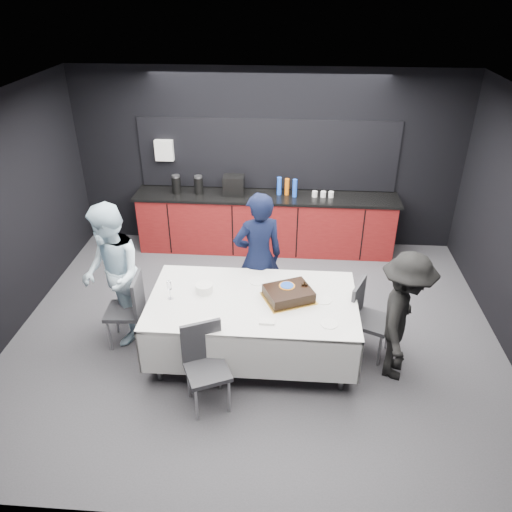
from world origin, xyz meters
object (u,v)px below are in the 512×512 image
(cake_assembly, at_px, (289,294))
(chair_right, at_px, (366,313))
(plate_stack, at_px, (204,288))
(person_left, at_px, (112,275))
(chair_left, at_px, (130,305))
(person_center, at_px, (258,258))
(party_table, at_px, (253,309))
(person_right, at_px, (403,317))
(champagne_flute, at_px, (169,287))
(chair_near, at_px, (205,360))

(cake_assembly, distance_m, chair_right, 0.96)
(plate_stack, height_order, chair_right, chair_right)
(person_left, bearing_deg, chair_left, 35.43)
(chair_right, bearing_deg, person_center, 154.66)
(chair_left, bearing_deg, party_table, -4.61)
(chair_left, relative_size, person_center, 0.53)
(party_table, distance_m, person_right, 1.64)
(cake_assembly, height_order, champagne_flute, champagne_flute)
(chair_left, bearing_deg, chair_right, 0.91)
(cake_assembly, relative_size, plate_stack, 3.32)
(chair_right, distance_m, person_center, 1.46)
(person_center, bearing_deg, chair_right, 133.76)
(chair_left, xyz_separation_m, chair_right, (2.75, 0.04, 0.00))
(person_left, bearing_deg, person_center, 80.52)
(person_center, bearing_deg, cake_assembly, 97.16)
(plate_stack, distance_m, person_center, 0.88)
(plate_stack, height_order, person_right, person_right)
(party_table, distance_m, person_left, 1.69)
(plate_stack, relative_size, person_center, 0.11)
(cake_assembly, height_order, chair_near, cake_assembly)
(champagne_flute, relative_size, person_left, 0.13)
(person_right, bearing_deg, chair_right, 59.09)
(chair_near, bearing_deg, cake_assembly, 44.09)
(plate_stack, distance_m, chair_near, 0.92)
(chair_right, distance_m, person_left, 2.98)
(person_center, xyz_separation_m, person_right, (1.61, -0.96, -0.11))
(plate_stack, relative_size, chair_right, 0.21)
(cake_assembly, height_order, person_center, person_center)
(party_table, bearing_deg, person_left, 172.46)
(chair_left, distance_m, person_right, 3.11)
(person_center, relative_size, person_left, 0.99)
(champagne_flute, height_order, person_center, person_center)
(person_right, bearing_deg, person_left, 98.85)
(party_table, xyz_separation_m, chair_left, (-1.46, 0.12, -0.11))
(cake_assembly, relative_size, person_center, 0.38)
(party_table, relative_size, person_right, 1.53)
(chair_right, height_order, person_center, person_center)
(chair_left, bearing_deg, person_right, -5.68)
(cake_assembly, distance_m, person_left, 2.07)
(chair_right, relative_size, person_center, 0.53)
(chair_near, bearing_deg, person_center, 74.17)
(chair_near, bearing_deg, person_left, 141.66)
(chair_right, bearing_deg, person_left, 178.87)
(cake_assembly, relative_size, person_left, 0.37)
(plate_stack, distance_m, chair_right, 1.88)
(person_left, bearing_deg, person_right, 55.18)
(chair_left, bearing_deg, cake_assembly, -2.43)
(party_table, relative_size, person_center, 1.34)
(cake_assembly, height_order, chair_right, cake_assembly)
(party_table, relative_size, chair_right, 2.51)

